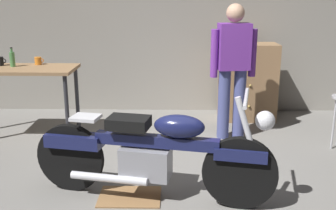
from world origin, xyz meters
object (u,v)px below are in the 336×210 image
wooden_dresser (247,82)px  mug_orange_travel (38,61)px  motorcycle (153,152)px  person_standing (233,66)px  mug_black_matte (1,61)px  bottle (12,59)px

wooden_dresser → mug_orange_travel: 2.89m
wooden_dresser → mug_orange_travel: size_ratio=9.37×
motorcycle → person_standing: 1.92m
mug_black_matte → mug_orange_travel: (0.45, 0.08, -0.01)m
mug_black_matte → mug_orange_travel: bearing=10.4°
motorcycle → mug_orange_travel: size_ratio=18.40×
mug_orange_travel → bottle: size_ratio=0.49×
person_standing → wooden_dresser: (0.33, 0.78, -0.38)m
motorcycle → bottle: bearing=149.4°
person_standing → mug_orange_travel: person_standing is taller
motorcycle → bottle: bottle is taller
wooden_dresser → bottle: bearing=-166.3°
mug_black_matte → bottle: 0.20m
person_standing → bottle: bearing=-8.4°
mug_orange_travel → bottle: bearing=-151.2°
mug_orange_travel → wooden_dresser: bearing=12.1°
wooden_dresser → bottle: bottle is taller
person_standing → mug_orange_travel: (-2.47, 0.18, 0.02)m
motorcycle → mug_black_matte: (-2.01, 1.72, 0.51)m
person_standing → bottle: 2.74m
person_standing → mug_orange_travel: size_ratio=14.23×
motorcycle → person_standing: person_standing is taller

